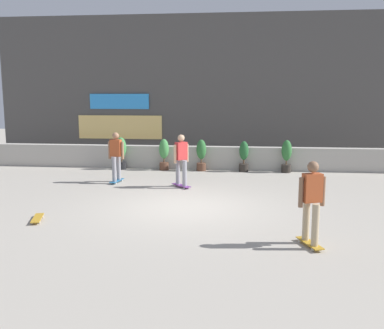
% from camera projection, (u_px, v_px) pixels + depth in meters
% --- Properties ---
extents(ground_plane, '(48.00, 48.00, 0.00)m').
position_uv_depth(ground_plane, '(186.00, 207.00, 11.61)').
color(ground_plane, '#A8A093').
extents(planter_wall, '(18.00, 0.40, 0.90)m').
position_uv_depth(planter_wall, '(205.00, 158.00, 17.42)').
color(planter_wall, '#B2ADA3').
rests_on(planter_wall, ground).
extents(building_backdrop, '(20.00, 2.08, 6.50)m').
position_uv_depth(building_backdrop, '(212.00, 87.00, 20.89)').
color(building_backdrop, '#4C4947').
rests_on(building_backdrop, ground).
extents(potted_plant_0, '(0.40, 0.40, 1.27)m').
position_uv_depth(potted_plant_0, '(121.00, 152.00, 17.30)').
color(potted_plant_0, black).
rests_on(potted_plant_0, ground).
extents(potted_plant_1, '(0.38, 0.38, 1.22)m').
position_uv_depth(potted_plant_1, '(164.00, 153.00, 17.11)').
color(potted_plant_1, brown).
rests_on(potted_plant_1, ground).
extents(potted_plant_2, '(0.37, 0.37, 1.22)m').
position_uv_depth(potted_plant_2, '(201.00, 154.00, 16.95)').
color(potted_plant_2, brown).
rests_on(potted_plant_2, ground).
extents(potted_plant_3, '(0.36, 0.36, 1.17)m').
position_uv_depth(potted_plant_3, '(244.00, 156.00, 16.78)').
color(potted_plant_3, '#2D2823').
rests_on(potted_plant_3, ground).
extents(potted_plant_4, '(0.38, 0.38, 1.23)m').
position_uv_depth(potted_plant_4, '(287.00, 155.00, 16.60)').
color(potted_plant_4, '#2D2823').
rests_on(potted_plant_4, ground).
extents(skater_mid_plaza, '(0.53, 0.82, 1.70)m').
position_uv_depth(skater_mid_plaza, '(312.00, 200.00, 8.49)').
color(skater_mid_plaza, '#BF8C26').
rests_on(skater_mid_plaza, ground).
extents(skater_by_wall_right, '(0.70, 0.72, 1.70)m').
position_uv_depth(skater_by_wall_right, '(181.00, 158.00, 13.89)').
color(skater_by_wall_right, '#72338C').
rests_on(skater_by_wall_right, ground).
extents(skater_foreground, '(0.55, 0.82, 1.70)m').
position_uv_depth(skater_foreground, '(116.00, 155.00, 14.64)').
color(skater_foreground, '#266699').
rests_on(skater_foreground, ground).
extents(skateboard_near_camera, '(0.42, 0.82, 0.08)m').
position_uv_depth(skateboard_near_camera, '(37.00, 218.00, 10.36)').
color(skateboard_near_camera, '#BF8C26').
rests_on(skateboard_near_camera, ground).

